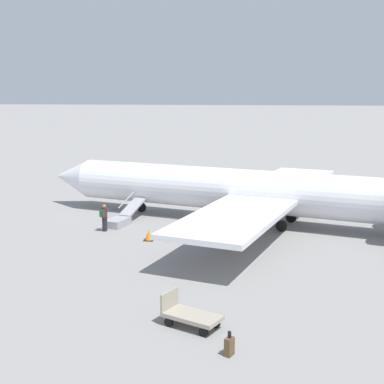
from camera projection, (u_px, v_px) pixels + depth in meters
name	position (u px, v px, depth m)	size (l,w,h in m)	color
ground_plane	(249.00, 223.00, 36.17)	(600.00, 600.00, 0.00)	gray
airplane_main	(265.00, 192.00, 35.35)	(31.97, 24.68, 7.49)	silver
boarding_stairs	(121.00, 219.00, 35.60)	(2.07, 4.14, 1.81)	#99999E
passenger	(104.00, 216.00, 33.85)	(0.41, 0.56, 1.74)	#23232D
luggage_cart	(189.00, 315.00, 20.22)	(2.46, 1.93, 1.22)	#9E937F
suitcase	(229.00, 346.00, 18.00)	(0.36, 0.42, 0.88)	brown
traffic_cone_near_stairs	(149.00, 235.00, 31.93)	(0.59, 0.59, 0.65)	black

